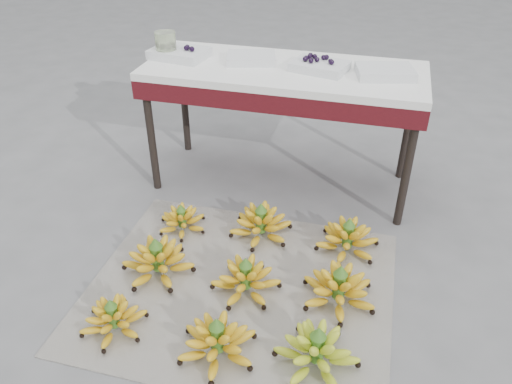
% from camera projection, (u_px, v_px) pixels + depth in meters
% --- Properties ---
extents(ground, '(60.00, 60.00, 0.00)m').
position_uv_depth(ground, '(220.00, 297.00, 2.06)').
color(ground, '#5B5B5D').
rests_on(ground, ground).
extents(newspaper_mat, '(1.25, 1.05, 0.01)m').
position_uv_depth(newspaper_mat, '(240.00, 289.00, 2.10)').
color(newspaper_mat, beige).
rests_on(newspaper_mat, ground).
extents(bunch_front_left, '(0.32, 0.32, 0.15)m').
position_uv_depth(bunch_front_left, '(114.00, 319.00, 1.89)').
color(bunch_front_left, yellow).
rests_on(bunch_front_left, newspaper_mat).
extents(bunch_front_center, '(0.35, 0.35, 0.18)m').
position_uv_depth(bunch_front_center, '(217.00, 341.00, 1.79)').
color(bunch_front_center, yellow).
rests_on(bunch_front_center, newspaper_mat).
extents(bunch_front_right, '(0.32, 0.32, 0.18)m').
position_uv_depth(bunch_front_right, '(317.00, 351.00, 1.75)').
color(bunch_front_right, '#89B01D').
rests_on(bunch_front_right, newspaper_mat).
extents(bunch_mid_left, '(0.36, 0.36, 0.19)m').
position_uv_depth(bunch_mid_left, '(158.00, 261.00, 2.14)').
color(bunch_mid_left, yellow).
rests_on(bunch_mid_left, newspaper_mat).
extents(bunch_mid_center, '(0.35, 0.35, 0.17)m').
position_uv_depth(bunch_mid_center, '(246.00, 279.00, 2.06)').
color(bunch_mid_center, yellow).
rests_on(bunch_mid_center, newspaper_mat).
extents(bunch_mid_right, '(0.39, 0.39, 0.19)m').
position_uv_depth(bunch_mid_right, '(339.00, 289.00, 2.00)').
color(bunch_mid_right, yellow).
rests_on(bunch_mid_right, newspaper_mat).
extents(bunch_back_left, '(0.29, 0.29, 0.14)m').
position_uv_depth(bunch_back_left, '(182.00, 220.00, 2.41)').
color(bunch_back_left, yellow).
rests_on(bunch_back_left, newspaper_mat).
extents(bunch_back_center, '(0.38, 0.38, 0.18)m').
position_uv_depth(bunch_back_center, '(261.00, 224.00, 2.37)').
color(bunch_back_center, yellow).
rests_on(bunch_back_center, newspaper_mat).
extents(bunch_back_right, '(0.30, 0.30, 0.18)m').
position_uv_depth(bunch_back_right, '(348.00, 239.00, 2.27)').
color(bunch_back_right, yellow).
rests_on(bunch_back_right, newspaper_mat).
extents(vendor_table, '(1.38, 0.55, 0.66)m').
position_uv_depth(vendor_table, '(284.00, 82.00, 2.49)').
color(vendor_table, black).
rests_on(vendor_table, ground).
extents(tray_far_left, '(0.30, 0.24, 0.07)m').
position_uv_depth(tray_far_left, '(179.00, 53.00, 2.55)').
color(tray_far_left, silver).
rests_on(tray_far_left, vendor_table).
extents(tray_left, '(0.28, 0.23, 0.04)m').
position_uv_depth(tray_left, '(251.00, 58.00, 2.50)').
color(tray_left, silver).
rests_on(tray_left, vendor_table).
extents(tray_right, '(0.29, 0.24, 0.07)m').
position_uv_depth(tray_right, '(319.00, 66.00, 2.39)').
color(tray_right, silver).
rests_on(tray_right, vendor_table).
extents(tray_far_right, '(0.30, 0.24, 0.04)m').
position_uv_depth(tray_far_right, '(385.00, 72.00, 2.33)').
color(tray_far_right, silver).
rests_on(tray_far_right, vendor_table).
extents(glass_jar, '(0.11, 0.11, 0.13)m').
position_uv_depth(glass_jar, '(166.00, 45.00, 2.52)').
color(glass_jar, '#E2F5C3').
rests_on(glass_jar, vendor_table).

